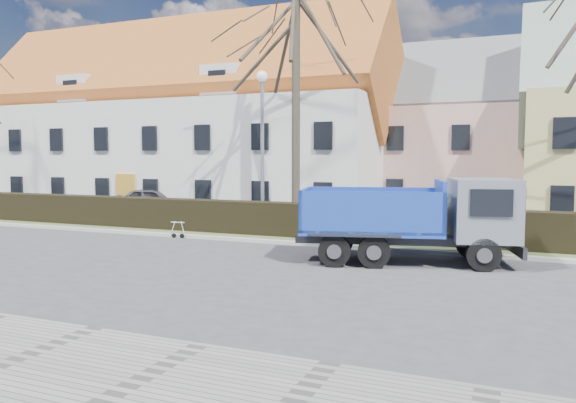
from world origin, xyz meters
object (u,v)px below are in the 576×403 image
at_px(dump_truck, 400,219).
at_px(streetlight, 262,152).
at_px(cart_frame, 172,229).
at_px(parked_car_a, 154,201).

xyz_separation_m(dump_truck, streetlight, (-6.54, 4.30, 2.05)).
height_order(streetlight, cart_frame, streetlight).
height_order(cart_frame, parked_car_a, parked_car_a).
bearing_deg(cart_frame, parked_car_a, 130.66).
bearing_deg(cart_frame, dump_truck, -10.07).
bearing_deg(cart_frame, streetlight, 45.99).
distance_m(dump_truck, streetlight, 8.09).
relative_size(dump_truck, cart_frame, 8.31).
xyz_separation_m(streetlight, cart_frame, (-2.59, -2.68, -2.99)).
relative_size(dump_truck, streetlight, 0.97).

